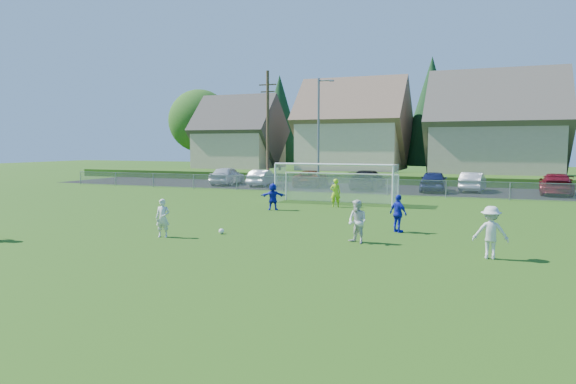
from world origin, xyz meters
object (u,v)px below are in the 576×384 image
Objects in this scene: player_blue_a at (398,213)px; car_a at (227,176)px; player_white_c at (491,232)px; car_c at (311,178)px; soccer_ball at (221,231)px; player_white_b at (357,222)px; player_blue_b at (273,197)px; car_b at (262,178)px; goalkeeper at (335,193)px; player_white_a at (163,218)px; car_g at (556,184)px; car_f at (473,182)px; car_e at (434,181)px; soccer_goal at (337,177)px; car_d at (368,180)px.

player_blue_a is 0.32× the size of car_a.
car_c is at bearing -62.16° from player_white_c.
soccer_ball is 5.66m from player_white_b.
player_blue_b is 0.35× the size of car_b.
player_white_b is 0.32× the size of car_c.
player_white_b is at bearing 89.09° from goalkeeper.
player_white_a is at bearing 99.90° from car_b.
car_g is (23.15, 0.45, 0.07)m from car_b.
soccer_ball is 0.04× the size of car_c.
goalkeeper is 15.23m from car_f.
goalkeeper is at bearing 66.97° from car_f.
soccer_goal is at bearing 62.71° from car_e.
goalkeeper is (-4.88, 7.37, 0.04)m from player_blue_a.
car_f is at bearing -140.84° from player_blue_b.
player_blue_a is at bearing 88.86° from car_e.
soccer_ball is 0.14× the size of player_white_b.
soccer_ball is 0.04× the size of car_g.
car_a is at bearing -49.50° from player_white_c.
car_d reaches higher than car_f.
goalkeeper reaches higher than player_blue_a.
goalkeeper is at bearing 123.87° from car_b.
car_a is 0.97× the size of car_c.
goalkeeper is 12.90m from car_e.
car_g is at bearing -156.14° from goalkeeper.
car_b is at bearing 7.82° from car_f.
car_g is at bearing 58.25° from soccer_ball.
car_e is (4.24, 12.19, -0.01)m from goalkeeper.
player_white_c reaches higher than soccer_ball.
car_g is 17.32m from soccer_goal.
player_blue_a is 0.29× the size of car_g.
soccer_ball is 0.15× the size of player_white_a.
soccer_goal is (-5.34, 9.13, 0.84)m from player_blue_a.
car_c is (-2.70, 25.35, -0.06)m from player_white_a.
player_white_a is 0.35× the size of car_b.
car_e reaches higher than player_blue_b.
player_white_a is (-1.76, -1.49, 0.64)m from soccer_ball.
player_white_c is at bearing 168.67° from player_blue_a.
soccer_ball is 12.35m from soccer_goal.
player_white_c reaches higher than player_white_b.
player_white_a is at bearing 60.19° from car_g.
player_white_a is 11.96m from player_white_c.
car_b is (3.45, 0.11, -0.12)m from car_a.
car_b is at bearing 132.80° from soccer_goal.
player_blue_a is 0.21× the size of soccer_goal.
goalkeeper reaches higher than car_a.
soccer_ball is 0.15× the size of player_blue_b.
player_blue_b is 0.33× the size of car_f.
car_d is (1.90, 14.86, 0.03)m from player_blue_b.
car_b is at bearing 4.42° from car_g.
goalkeeper reaches higher than soccer_ball.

